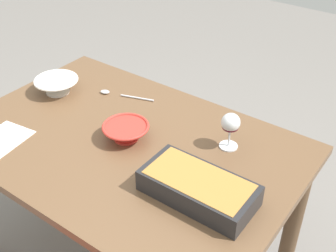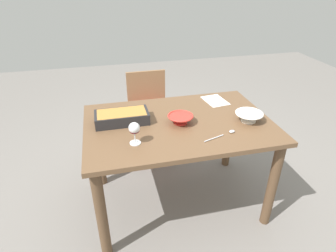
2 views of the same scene
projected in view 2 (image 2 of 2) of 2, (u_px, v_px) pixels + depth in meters
The scene contains 9 objects.
ground_plane at pixel (177, 200), 2.47m from camera, with size 8.00×8.00×0.00m, color gray.
dining_table at pixel (178, 136), 2.15m from camera, with size 1.36×0.90×0.77m.
chair at pixel (149, 111), 2.89m from camera, with size 0.41×0.43×0.86m.
wine_glass at pixel (134, 130), 1.79m from camera, with size 0.07×0.07×0.15m.
casserole_dish at pixel (122, 117), 2.06m from camera, with size 0.38×0.19×0.08m.
mixing_bowl at pixel (249, 116), 2.08m from camera, with size 0.20×0.20×0.07m.
small_bowl at pixel (180, 119), 2.05m from camera, with size 0.19×0.19×0.06m.
serving_spoon at pixel (226, 134), 1.93m from camera, with size 0.26×0.10×0.01m.
napkin at pixel (215, 101), 2.41m from camera, with size 0.17×0.23×0.00m, color white.
Camera 2 is at (-0.50, -1.76, 1.78)m, focal length 30.45 mm.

